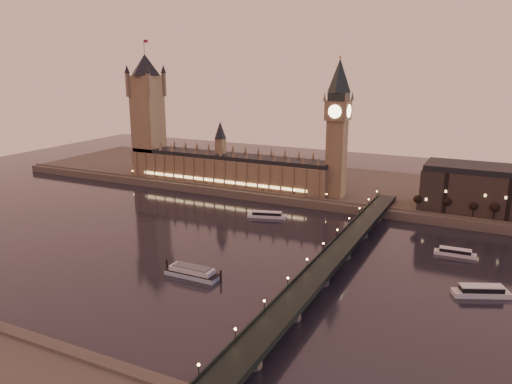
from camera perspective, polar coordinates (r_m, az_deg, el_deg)
ground at (r=304.54m, az=-7.95°, el=-5.75°), size 700.00×700.00×0.00m
far_embankment at (r=433.56m, az=7.69°, el=0.85°), size 560.00×130.00×6.00m
palace_of_westminster at (r=418.06m, az=-3.34°, el=3.08°), size 180.00×26.62×52.00m
victoria_tower at (r=456.21m, az=-12.30°, el=9.34°), size 31.68×31.68×118.00m
big_ben at (r=374.37m, az=9.33°, el=8.10°), size 17.68×17.68×104.00m
westminster_bridge at (r=264.93m, az=8.81°, el=-7.69°), size 13.20×260.00×15.30m
bare_tree_0 at (r=358.36m, az=18.30°, el=-0.78°), size 5.72×5.72×11.62m
bare_tree_1 at (r=356.75m, az=20.81°, el=-1.07°), size 5.72×5.72×11.62m
bare_tree_2 at (r=355.83m, az=23.33°, el=-1.35°), size 5.72×5.72×11.62m
bare_tree_3 at (r=355.62m, az=25.87°, el=-1.64°), size 5.72×5.72×11.62m
cruise_boat_a at (r=348.63m, az=1.25°, el=-2.63°), size 27.56×13.36×4.32m
cruise_boat_b at (r=303.26m, az=21.80°, el=-6.43°), size 22.61×6.62×4.13m
cruise_boat_c at (r=258.12m, az=24.35°, el=-10.30°), size 26.47×16.87×5.17m
moored_barge at (r=257.02m, az=-7.32°, el=-9.07°), size 33.35×8.17×6.11m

